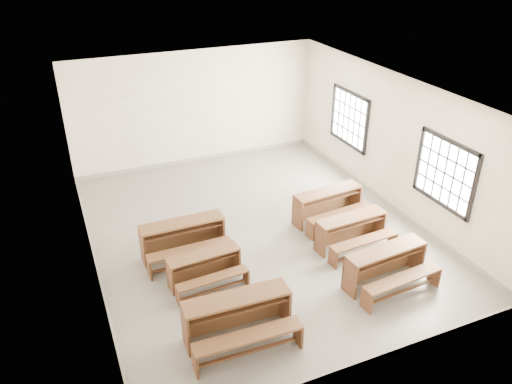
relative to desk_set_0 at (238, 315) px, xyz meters
name	(u,v)px	position (x,y,z in m)	size (l,w,h in m)	color
room	(260,142)	(1.65, 2.89, 1.68)	(8.50, 8.50, 3.20)	slate
desk_set_0	(238,315)	(0.00, 0.00, 0.00)	(1.81, 0.99, 0.80)	brown
desk_set_1	(205,266)	(-0.05, 1.60, -0.10)	(1.45, 0.82, 0.63)	brown
desk_set_2	(183,236)	(-0.17, 2.64, -0.01)	(1.72, 0.90, 0.77)	brown
desk_set_3	(387,264)	(3.10, 0.23, -0.03)	(1.72, 0.99, 0.75)	brown
desk_set_4	(352,229)	(3.20, 1.56, -0.05)	(1.62, 0.91, 0.71)	brown
desk_set_5	(329,203)	(3.30, 2.70, -0.03)	(1.74, 1.02, 0.75)	brown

